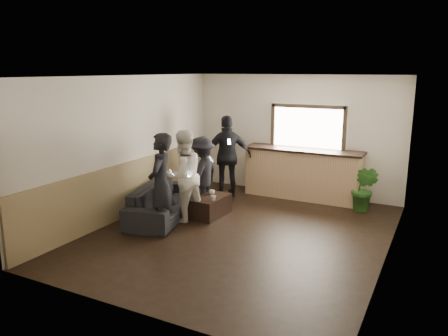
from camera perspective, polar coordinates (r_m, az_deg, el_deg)
The scene contains 12 objects.
ground at distance 8.05m, azimuth 2.19°, elevation -8.46°, with size 5.00×6.00×0.01m, color black.
room_shell at distance 7.97m, azimuth -2.52°, elevation 2.32°, with size 5.01×6.01×2.80m.
bar_counter at distance 10.18m, azimuth 10.23°, elevation -0.33°, with size 2.70×0.68×2.13m.
sofa at distance 8.87m, azimuth -7.78°, elevation -4.31°, with size 2.23×0.87×0.65m, color black.
coffee_table at distance 8.88m, azimuth -1.75°, elevation -5.02°, with size 0.50×0.90×0.40m, color black.
cup_a at distance 9.00m, azimuth -1.59°, elevation -3.16°, with size 0.11×0.11×0.09m, color silver.
cup_b at distance 8.57m, azimuth -1.37°, elevation -3.95°, with size 0.10×0.10×0.09m, color silver.
potted_plant at distance 9.52m, azimuth 17.87°, elevation -2.62°, with size 0.54×0.43×0.98m, color #2D6623.
person_a at distance 7.89m, azimuth -8.24°, elevation -2.03°, with size 0.60×0.76×1.83m.
person_b at distance 8.48m, azimuth -5.39°, elevation -1.05°, with size 0.99×1.08×1.79m.
person_c at distance 9.12m, azimuth -2.87°, elevation -0.75°, with size 0.63×1.04×1.57m.
person_d at distance 10.09m, azimuth 0.47°, elevation 1.54°, with size 1.17×1.03×1.89m.
Camera 1 is at (3.17, -6.80, 2.92)m, focal length 35.00 mm.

